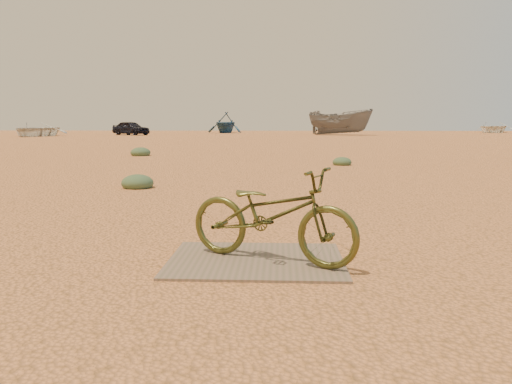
{
  "coord_description": "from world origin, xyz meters",
  "views": [
    {
      "loc": [
        0.01,
        -4.7,
        1.23
      ],
      "look_at": [
        -0.2,
        -0.44,
        0.62
      ],
      "focal_mm": 35.0,
      "sensor_mm": 36.0,
      "label": 1
    }
  ],
  "objects_px": {
    "boat_far_left": "(225,122)",
    "boat_far_right": "(493,127)",
    "bicycle": "(272,214)",
    "car": "(131,128)",
    "boat_near_left": "(35,129)",
    "boat_mid_right": "(340,122)",
    "plywood_board": "(256,260)"
  },
  "relations": [
    {
      "from": "bicycle",
      "to": "car",
      "type": "xyz_separation_m",
      "value": [
        -13.15,
        39.63,
        0.18
      ]
    },
    {
      "from": "boat_far_left",
      "to": "boat_mid_right",
      "type": "bearing_deg",
      "value": -19.11
    },
    {
      "from": "boat_far_left",
      "to": "boat_far_right",
      "type": "bearing_deg",
      "value": 20.17
    },
    {
      "from": "bicycle",
      "to": "boat_mid_right",
      "type": "xyz_separation_m",
      "value": [
        5.34,
        40.7,
        0.71
      ]
    },
    {
      "from": "boat_near_left",
      "to": "boat_mid_right",
      "type": "bearing_deg",
      "value": 14.15
    },
    {
      "from": "bicycle",
      "to": "boat_far_right",
      "type": "bearing_deg",
      "value": 0.48
    },
    {
      "from": "boat_far_left",
      "to": "boat_mid_right",
      "type": "xyz_separation_m",
      "value": [
        10.98,
        -7.13,
        0.04
      ]
    },
    {
      "from": "plywood_board",
      "to": "bicycle",
      "type": "relative_size",
      "value": 0.98
    },
    {
      "from": "bicycle",
      "to": "boat_mid_right",
      "type": "bearing_deg",
      "value": 17.21
    },
    {
      "from": "car",
      "to": "boat_far_right",
      "type": "xyz_separation_m",
      "value": [
        36.06,
        11.34,
        -0.05
      ]
    },
    {
      "from": "bicycle",
      "to": "boat_mid_right",
      "type": "relative_size",
      "value": 0.26
    },
    {
      "from": "plywood_board",
      "to": "car",
      "type": "distance_m",
      "value": 41.68
    },
    {
      "from": "bicycle",
      "to": "boat_far_left",
      "type": "distance_m",
      "value": 48.17
    },
    {
      "from": "boat_far_right",
      "to": "car",
      "type": "bearing_deg",
      "value": -130.16
    },
    {
      "from": "car",
      "to": "boat_mid_right",
      "type": "xyz_separation_m",
      "value": [
        18.49,
        1.07,
        0.53
      ]
    },
    {
      "from": "plywood_board",
      "to": "boat_mid_right",
      "type": "height_order",
      "value": "boat_mid_right"
    },
    {
      "from": "bicycle",
      "to": "boat_far_right",
      "type": "height_order",
      "value": "boat_far_right"
    },
    {
      "from": "plywood_board",
      "to": "boat_far_right",
      "type": "distance_m",
      "value": 55.9
    },
    {
      "from": "boat_near_left",
      "to": "boat_mid_right",
      "type": "relative_size",
      "value": 0.9
    },
    {
      "from": "boat_near_left",
      "to": "boat_far_left",
      "type": "distance_m",
      "value": 18.7
    },
    {
      "from": "boat_mid_right",
      "to": "boat_far_left",
      "type": "bearing_deg",
      "value": 82.86
    },
    {
      "from": "bicycle",
      "to": "boat_near_left",
      "type": "xyz_separation_m",
      "value": [
        -19.93,
        35.79,
        0.12
      ]
    },
    {
      "from": "bicycle",
      "to": "boat_near_left",
      "type": "height_order",
      "value": "boat_near_left"
    },
    {
      "from": "boat_mid_right",
      "to": "boat_far_right",
      "type": "xyz_separation_m",
      "value": [
        17.56,
        10.27,
        -0.58
      ]
    },
    {
      "from": "car",
      "to": "boat_far_right",
      "type": "distance_m",
      "value": 37.8
    },
    {
      "from": "plywood_board",
      "to": "boat_near_left",
      "type": "xyz_separation_m",
      "value": [
        -19.79,
        35.74,
        0.54
      ]
    },
    {
      "from": "boat_far_right",
      "to": "boat_near_left",
      "type": "bearing_deg",
      "value": -128.1
    },
    {
      "from": "boat_near_left",
      "to": "boat_far_left",
      "type": "xyz_separation_m",
      "value": [
        14.29,
        12.05,
        0.55
      ]
    },
    {
      "from": "plywood_board",
      "to": "bicycle",
      "type": "xyz_separation_m",
      "value": [
        0.14,
        -0.05,
        0.42
      ]
    },
    {
      "from": "boat_far_right",
      "to": "bicycle",
      "type": "bearing_deg",
      "value": -81.81
    },
    {
      "from": "boat_far_left",
      "to": "boat_near_left",
      "type": "bearing_deg",
      "value": -125.97
    },
    {
      "from": "boat_far_left",
      "to": "boat_far_right",
      "type": "height_order",
      "value": "boat_far_left"
    }
  ]
}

